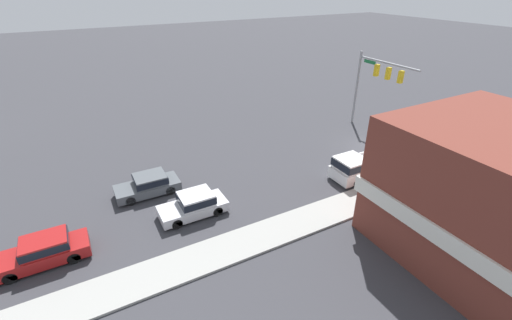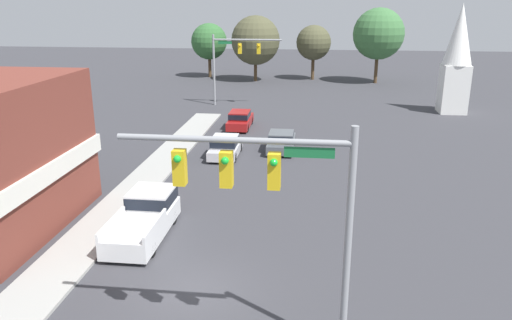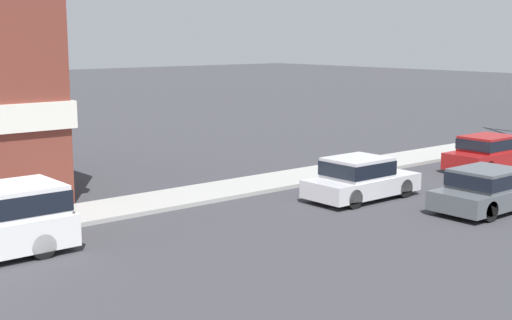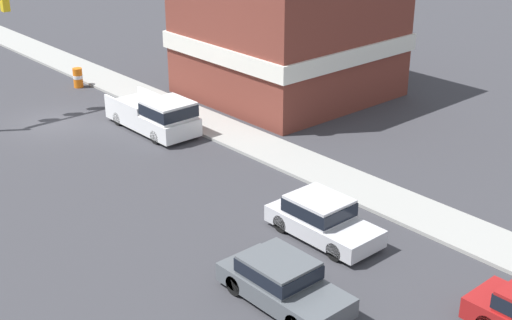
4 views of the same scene
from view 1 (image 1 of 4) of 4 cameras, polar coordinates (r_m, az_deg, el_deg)
ground_plane at (r=31.98m, az=18.56°, el=1.96°), size 200.00×200.00×0.00m
sidewalk_curb at (r=28.91m, az=26.52°, el=-2.38°), size 2.40×60.00×0.14m
near_signal_assembly at (r=34.24m, az=19.41°, el=12.98°), size 6.77×0.49×7.19m
car_lead at (r=21.95m, az=-10.23°, el=-7.23°), size 1.86×4.22×1.48m
car_second_ahead at (r=21.46m, az=-31.98°, el=-12.70°), size 1.76×4.57×1.49m
car_oncoming at (r=24.75m, az=-17.45°, el=-3.86°), size 1.88×4.29×1.41m
pickup_truck_parked at (r=26.60m, az=16.97°, el=-1.04°), size 2.08×5.36×1.81m
construction_barrel at (r=33.11m, az=29.03°, el=1.77°), size 0.55×0.55×1.14m
corner_brick_building at (r=21.35m, az=35.27°, el=-4.99°), size 10.00×9.74×7.08m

